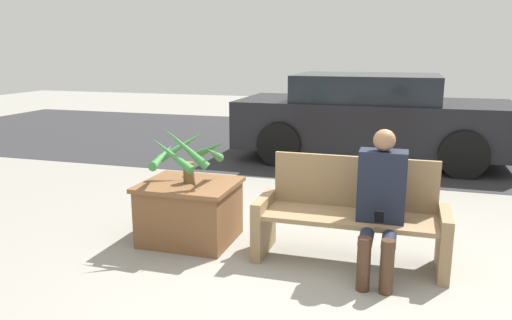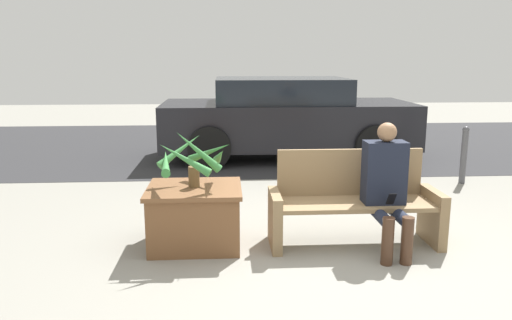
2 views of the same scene
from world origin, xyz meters
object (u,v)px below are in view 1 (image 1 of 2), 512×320
at_px(parked_car, 371,117).
at_px(bench, 351,216).
at_px(potted_plant, 188,153).
at_px(planter_box, 190,210).
at_px(person_seated, 381,199).

bearing_deg(parked_car, bench, -88.00).
bearing_deg(bench, potted_plant, 179.42).
height_order(bench, planter_box, bench).
height_order(bench, person_seated, person_seated).
distance_m(planter_box, potted_plant, 0.55).
distance_m(person_seated, planter_box, 1.80).
height_order(planter_box, parked_car, parked_car).
relative_size(bench, potted_plant, 2.20).
bearing_deg(person_seated, parked_car, 95.17).
height_order(person_seated, parked_car, parked_car).
bearing_deg(potted_plant, parked_car, 71.90).
relative_size(person_seated, planter_box, 1.35).
distance_m(planter_box, parked_car, 4.41).
bearing_deg(planter_box, parked_car, 71.91).
height_order(bench, potted_plant, potted_plant).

